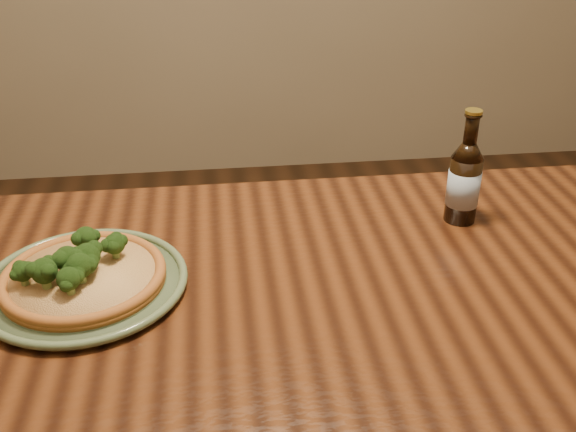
{
  "coord_description": "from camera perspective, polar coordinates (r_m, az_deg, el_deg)",
  "views": [
    {
      "loc": [
        -0.19,
        -0.72,
        1.37
      ],
      "look_at": [
        -0.07,
        0.27,
        0.82
      ],
      "focal_mm": 42.0,
      "sensor_mm": 36.0,
      "label": 1
    }
  ],
  "objects": [
    {
      "name": "pizza",
      "position": [
        1.11,
        -17.06,
        -4.71
      ],
      "size": [
        0.26,
        0.26,
        0.07
      ],
      "rotation": [
        0.0,
        0.0,
        0.14
      ],
      "color": "#A85F26",
      "rests_on": "plate"
    },
    {
      "name": "beer_bottle",
      "position": [
        1.28,
        14.69,
        2.88
      ],
      "size": [
        0.06,
        0.06,
        0.22
      ],
      "rotation": [
        0.0,
        0.0,
        -0.37
      ],
      "color": "black",
      "rests_on": "table"
    },
    {
      "name": "table",
      "position": [
        1.1,
        4.54,
        -11.52
      ],
      "size": [
        1.6,
        0.9,
        0.75
      ],
      "color": "#49230F",
      "rests_on": "ground"
    },
    {
      "name": "plate",
      "position": [
        1.12,
        -16.83,
        -5.48
      ],
      "size": [
        0.33,
        0.33,
        0.02
      ],
      "rotation": [
        0.0,
        0.0,
        -0.15
      ],
      "color": "#576847",
      "rests_on": "table"
    }
  ]
}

